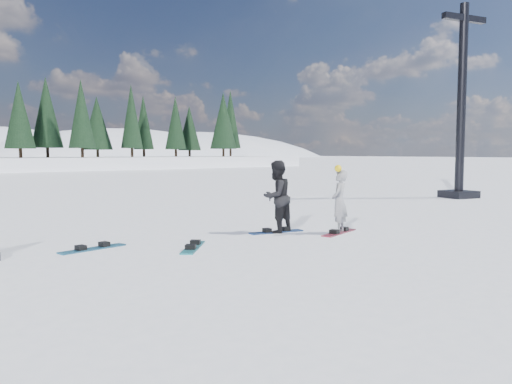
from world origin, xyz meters
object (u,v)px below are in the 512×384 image
Objects in this scene: lift_tower at (461,120)px; snowboard_loose_a at (193,247)px; snowboarder_man at (277,197)px; snowboarder_woman at (339,201)px; snowboard_loose_c at (93,249)px.

lift_tower is 16.78m from snowboard_loose_a.
snowboarder_man reaches higher than snowboard_loose_a.
snowboarder_woman is at bearing -148.92° from lift_tower.
snowboarder_woman is 1.19× the size of snowboard_loose_a.
snowboard_loose_c is (-4.64, 0.74, -0.93)m from snowboarder_man.
lift_tower is at bearing 167.87° from snowboarder_woman.
snowboarder_man reaches higher than snowboard_loose_c.
snowboard_loose_c is (-5.84, 1.85, -0.82)m from snowboarder_woman.
lift_tower is at bearing 179.83° from snowboarder_man.
snowboard_loose_a and snowboard_loose_c have the same top height.
snowboarder_man is at bearing -70.97° from snowboarder_woman.
lift_tower reaches higher than snowboarder_woman.
snowboard_loose_c is at bearing 97.95° from snowboard_loose_a.
snowboarder_woman is (-12.09, -3.49, -2.77)m from lift_tower.
snowboarder_woman is 1.19× the size of snowboard_loose_c.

